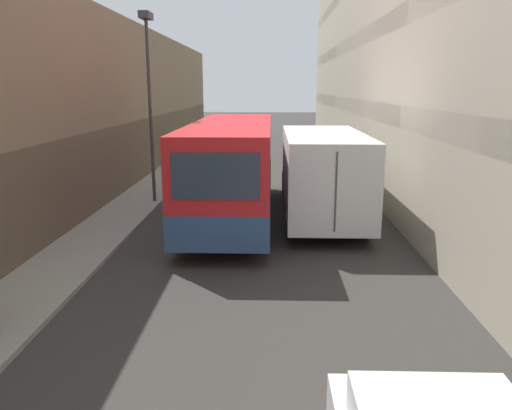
% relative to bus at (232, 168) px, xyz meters
% --- Properties ---
extents(ground_plane, '(150.00, 150.00, 0.00)m').
position_rel_bus_xyz_m(ground_plane, '(0.88, -1.45, -1.68)').
color(ground_plane, '#33302D').
extents(sidewalk_left, '(1.87, 60.00, 0.11)m').
position_rel_bus_xyz_m(sidewalk_left, '(-3.80, -1.45, -1.63)').
color(sidewalk_left, gray).
rests_on(sidewalk_left, ground_plane).
extents(building_left_shopfront, '(2.40, 60.00, 7.12)m').
position_rel_bus_xyz_m(building_left_shopfront, '(-5.83, -1.45, 1.55)').
color(building_left_shopfront, '#847056').
rests_on(building_left_shopfront, ground_plane).
extents(bus, '(2.55, 10.05, 3.18)m').
position_rel_bus_xyz_m(bus, '(0.00, 0.00, 0.00)').
color(bus, red).
rests_on(bus, ground_plane).
extents(box_truck, '(2.45, 8.88, 2.89)m').
position_rel_bus_xyz_m(box_truck, '(2.96, 0.65, -0.09)').
color(box_truck, silver).
rests_on(box_truck, ground_plane).
extents(street_lamp, '(0.36, 0.80, 6.73)m').
position_rel_bus_xyz_m(street_lamp, '(-3.11, 1.95, 3.11)').
color(street_lamp, '#38383D').
rests_on(street_lamp, sidewalk_left).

